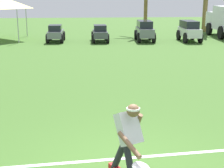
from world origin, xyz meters
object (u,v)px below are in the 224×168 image
at_px(parked_car_slot_a, 56,33).
at_px(parked_car_slot_c, 145,30).
at_px(parked_car_slot_d, 189,30).
at_px(parked_car_slot_b, 100,33).
at_px(frisbee_thrower, 128,137).
at_px(frisbee_in_flight, 141,168).

xyz_separation_m(parked_car_slot_a, parked_car_slot_c, (5.84, -0.17, 0.16)).
bearing_deg(parked_car_slot_d, parked_car_slot_b, 177.97).
bearing_deg(parked_car_slot_b, frisbee_thrower, -91.09).
relative_size(frisbee_in_flight, parked_car_slot_a, 0.17).
height_order(parked_car_slot_a, parked_car_slot_c, parked_car_slot_c).
height_order(frisbee_in_flight, parked_car_slot_b, parked_car_slot_b).
distance_m(frisbee_thrower, parked_car_slot_b, 17.25).
height_order(parked_car_slot_b, parked_car_slot_c, parked_car_slot_c).
xyz_separation_m(frisbee_in_flight, parked_car_slot_b, (0.21, 17.89, -0.02)).
bearing_deg(parked_car_slot_d, frisbee_in_flight, -109.02).
distance_m(parked_car_slot_b, parked_car_slot_d, 5.89).
bearing_deg(parked_car_slot_d, parked_car_slot_c, 174.32).
distance_m(parked_car_slot_a, parked_car_slot_d, 8.78).
bearing_deg(frisbee_thrower, frisbee_in_flight, -79.97).
height_order(frisbee_in_flight, parked_car_slot_a, parked_car_slot_a).
height_order(frisbee_thrower, parked_car_slot_b, frisbee_thrower).
xyz_separation_m(frisbee_thrower, parked_car_slot_d, (6.21, 17.04, -0.07)).
distance_m(frisbee_thrower, parked_car_slot_a, 17.68).
height_order(frisbee_thrower, parked_car_slot_a, frisbee_thrower).
bearing_deg(frisbee_thrower, parked_car_slot_b, 88.91).
relative_size(parked_car_slot_a, parked_car_slot_b, 1.00).
relative_size(frisbee_thrower, parked_car_slot_c, 0.58).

